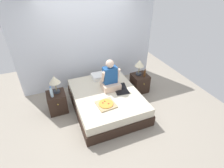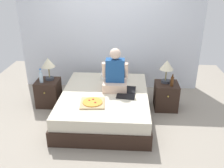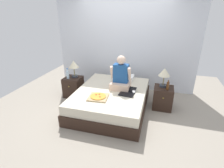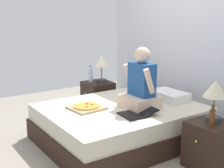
{
  "view_description": "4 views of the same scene",
  "coord_description": "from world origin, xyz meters",
  "px_view_note": "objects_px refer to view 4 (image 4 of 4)",
  "views": [
    {
      "loc": [
        -1.18,
        -3.28,
        3.02
      ],
      "look_at": [
        0.13,
        -0.06,
        0.73
      ],
      "focal_mm": 28.0,
      "sensor_mm": 36.0,
      "label": 1
    },
    {
      "loc": [
        0.39,
        -4.05,
        2.46
      ],
      "look_at": [
        0.14,
        -0.05,
        0.67
      ],
      "focal_mm": 40.0,
      "sensor_mm": 36.0,
      "label": 2
    },
    {
      "loc": [
        1.01,
        -3.5,
        2.18
      ],
      "look_at": [
        0.06,
        -0.16,
        0.7
      ],
      "focal_mm": 28.0,
      "sensor_mm": 36.0,
      "label": 3
    },
    {
      "loc": [
        3.17,
        -2.28,
        1.69
      ],
      "look_at": [
        -0.09,
        -0.09,
        0.76
      ],
      "focal_mm": 50.0,
      "sensor_mm": 36.0,
      "label": 4
    }
  ],
  "objects_px": {
    "water_bottle": "(91,75)",
    "person_seated": "(141,86)",
    "lamp_on_right_nightstand": "(215,92)",
    "nightstand_left": "(98,97)",
    "beer_bottle": "(212,118)",
    "pizza_box": "(87,107)",
    "laptop": "(136,113)",
    "lamp_on_left_nightstand": "(101,63)",
    "bed": "(121,123)",
    "nightstand_right": "(210,145)"
  },
  "relations": [
    {
      "from": "nightstand_right",
      "to": "lamp_on_right_nightstand",
      "type": "xyz_separation_m",
      "value": [
        -0.03,
        0.05,
        0.59
      ]
    },
    {
      "from": "nightstand_left",
      "to": "water_bottle",
      "type": "distance_m",
      "value": 0.39
    },
    {
      "from": "bed",
      "to": "person_seated",
      "type": "bearing_deg",
      "value": 44.36
    },
    {
      "from": "nightstand_left",
      "to": "person_seated",
      "type": "height_order",
      "value": "person_seated"
    },
    {
      "from": "nightstand_left",
      "to": "laptop",
      "type": "xyz_separation_m",
      "value": [
        1.56,
        -0.42,
        0.23
      ]
    },
    {
      "from": "bed",
      "to": "lamp_on_left_nightstand",
      "type": "xyz_separation_m",
      "value": [
        -1.13,
        0.41,
        0.62
      ]
    },
    {
      "from": "lamp_on_left_nightstand",
      "to": "person_seated",
      "type": "distance_m",
      "value": 1.33
    },
    {
      "from": "beer_bottle",
      "to": "pizza_box",
      "type": "height_order",
      "value": "beer_bottle"
    },
    {
      "from": "beer_bottle",
      "to": "person_seated",
      "type": "distance_m",
      "value": 1.07
    },
    {
      "from": "water_bottle",
      "to": "beer_bottle",
      "type": "distance_m",
      "value": 2.48
    },
    {
      "from": "lamp_on_left_nightstand",
      "to": "laptop",
      "type": "relative_size",
      "value": 1.01
    },
    {
      "from": "laptop",
      "to": "beer_bottle",
      "type": "bearing_deg",
      "value": 20.41
    },
    {
      "from": "beer_bottle",
      "to": "person_seated",
      "type": "bearing_deg",
      "value": -175.65
    },
    {
      "from": "laptop",
      "to": "bed",
      "type": "bearing_deg",
      "value": 171.39
    },
    {
      "from": "nightstand_left",
      "to": "nightstand_right",
      "type": "xyz_separation_m",
      "value": [
        2.33,
        0.0,
        0.0
      ]
    },
    {
      "from": "nightstand_right",
      "to": "beer_bottle",
      "type": "bearing_deg",
      "value": -54.99
    },
    {
      "from": "lamp_on_left_nightstand",
      "to": "water_bottle",
      "type": "relative_size",
      "value": 1.63
    },
    {
      "from": "nightstand_right",
      "to": "person_seated",
      "type": "height_order",
      "value": "person_seated"
    },
    {
      "from": "nightstand_left",
      "to": "beer_bottle",
      "type": "bearing_deg",
      "value": -2.38
    },
    {
      "from": "water_bottle",
      "to": "person_seated",
      "type": "height_order",
      "value": "person_seated"
    },
    {
      "from": "person_seated",
      "to": "laptop",
      "type": "distance_m",
      "value": 0.41
    },
    {
      "from": "water_bottle",
      "to": "nightstand_right",
      "type": "bearing_deg",
      "value": 2.13
    },
    {
      "from": "person_seated",
      "to": "laptop",
      "type": "relative_size",
      "value": 1.76
    },
    {
      "from": "lamp_on_right_nightstand",
      "to": "nightstand_left",
      "type": "bearing_deg",
      "value": -178.75
    },
    {
      "from": "nightstand_left",
      "to": "water_bottle",
      "type": "relative_size",
      "value": 1.9
    },
    {
      "from": "beer_bottle",
      "to": "pizza_box",
      "type": "bearing_deg",
      "value": -153.97
    },
    {
      "from": "bed",
      "to": "nightstand_right",
      "type": "height_order",
      "value": "nightstand_right"
    },
    {
      "from": "nightstand_left",
      "to": "beer_bottle",
      "type": "height_order",
      "value": "beer_bottle"
    },
    {
      "from": "bed",
      "to": "nightstand_right",
      "type": "distance_m",
      "value": 1.22
    },
    {
      "from": "nightstand_right",
      "to": "person_seated",
      "type": "distance_m",
      "value": 1.12
    },
    {
      "from": "nightstand_left",
      "to": "lamp_on_right_nightstand",
      "type": "distance_m",
      "value": 2.38
    },
    {
      "from": "nightstand_left",
      "to": "beer_bottle",
      "type": "distance_m",
      "value": 2.43
    },
    {
      "from": "bed",
      "to": "person_seated",
      "type": "distance_m",
      "value": 0.58
    },
    {
      "from": "water_bottle",
      "to": "nightstand_right",
      "type": "relative_size",
      "value": 0.53
    },
    {
      "from": "lamp_on_left_nightstand",
      "to": "beer_bottle",
      "type": "relative_size",
      "value": 1.96
    },
    {
      "from": "nightstand_right",
      "to": "person_seated",
      "type": "xyz_separation_m",
      "value": [
        -0.99,
        -0.18,
        0.49
      ]
    },
    {
      "from": "lamp_on_left_nightstand",
      "to": "beer_bottle",
      "type": "xyz_separation_m",
      "value": [
        2.36,
        -0.15,
        -0.23
      ]
    },
    {
      "from": "water_bottle",
      "to": "person_seated",
      "type": "relative_size",
      "value": 0.35
    },
    {
      "from": "water_bottle",
      "to": "beer_bottle",
      "type": "height_order",
      "value": "water_bottle"
    },
    {
      "from": "water_bottle",
      "to": "person_seated",
      "type": "bearing_deg",
      "value": -3.62
    },
    {
      "from": "nightstand_right",
      "to": "lamp_on_left_nightstand",
      "type": "bearing_deg",
      "value": 178.75
    },
    {
      "from": "nightstand_left",
      "to": "pizza_box",
      "type": "xyz_separation_m",
      "value": [
        1.0,
        -0.78,
        0.22
      ]
    },
    {
      "from": "lamp_on_right_nightstand",
      "to": "pizza_box",
      "type": "height_order",
      "value": "lamp_on_right_nightstand"
    },
    {
      "from": "lamp_on_left_nightstand",
      "to": "nightstand_right",
      "type": "height_order",
      "value": "lamp_on_left_nightstand"
    },
    {
      "from": "water_bottle",
      "to": "lamp_on_right_nightstand",
      "type": "height_order",
      "value": "lamp_on_right_nightstand"
    },
    {
      "from": "water_bottle",
      "to": "pizza_box",
      "type": "distance_m",
      "value": 1.3
    },
    {
      "from": "person_seated",
      "to": "laptop",
      "type": "xyz_separation_m",
      "value": [
        0.21,
        -0.23,
        -0.27
      ]
    },
    {
      "from": "lamp_on_right_nightstand",
      "to": "laptop",
      "type": "distance_m",
      "value": 0.95
    },
    {
      "from": "lamp_on_left_nightstand",
      "to": "water_bottle",
      "type": "bearing_deg",
      "value": -130.6
    },
    {
      "from": "nightstand_right",
      "to": "lamp_on_right_nightstand",
      "type": "relative_size",
      "value": 1.17
    }
  ]
}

